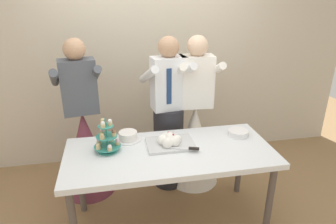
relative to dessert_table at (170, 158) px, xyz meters
name	(u,v)px	position (x,y,z in m)	size (l,w,h in m)	color
ground_plane	(170,221)	(0.00, 0.00, -0.70)	(8.00, 8.00, 0.00)	olive
rear_wall	(148,45)	(0.00, 1.37, 0.75)	(5.20, 0.10, 2.90)	beige
dessert_table	(170,158)	(0.00, 0.00, 0.00)	(1.80, 0.80, 0.78)	silver
cupcake_stand	(107,139)	(-0.53, 0.10, 0.19)	(0.23, 0.23, 0.31)	teal
main_cake_tray	(170,141)	(0.02, 0.09, 0.12)	(0.43, 0.34, 0.12)	silver
plate_stack	(238,133)	(0.70, 0.16, 0.10)	(0.19, 0.19, 0.05)	white
round_cake	(128,136)	(-0.34, 0.27, 0.11)	(0.24, 0.24, 0.08)	white
person_groom	(168,123)	(0.11, 0.62, 0.05)	(0.52, 0.55, 1.66)	#232328
person_bride	(194,134)	(0.40, 0.63, -0.12)	(0.56, 0.56, 1.66)	white
person_guest	(85,142)	(-0.77, 0.68, -0.12)	(0.56, 0.56, 1.66)	brown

